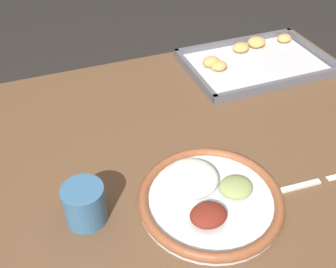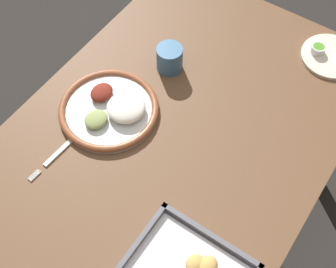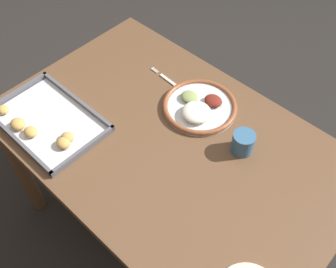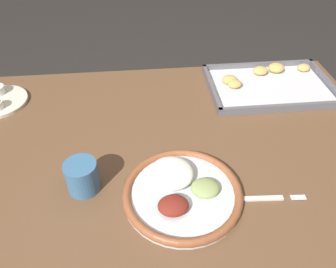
{
  "view_description": "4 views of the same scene",
  "coord_description": "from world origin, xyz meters",
  "px_view_note": "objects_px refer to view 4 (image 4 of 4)",
  "views": [
    {
      "loc": [
        -0.23,
        -0.62,
        1.29
      ],
      "look_at": [
        0.01,
        0.0,
        0.74
      ],
      "focal_mm": 42.0,
      "sensor_mm": 36.0,
      "label": 1
    },
    {
      "loc": [
        0.55,
        0.37,
        1.77
      ],
      "look_at": [
        0.01,
        0.0,
        0.74
      ],
      "focal_mm": 50.0,
      "sensor_mm": 36.0,
      "label": 2
    },
    {
      "loc": [
        -0.57,
        0.61,
        1.79
      ],
      "look_at": [
        0.01,
        0.0,
        0.74
      ],
      "focal_mm": 42.0,
      "sensor_mm": 36.0,
      "label": 3
    },
    {
      "loc": [
        -0.06,
        -0.66,
        1.32
      ],
      "look_at": [
        0.01,
        0.0,
        0.74
      ],
      "focal_mm": 35.0,
      "sensor_mm": 36.0,
      "label": 4
    }
  ],
  "objects_px": {
    "fork": "(259,198)",
    "drinking_cup": "(82,177)",
    "baking_tray": "(268,84)",
    "dinner_plate": "(181,191)"
  },
  "relations": [
    {
      "from": "fork",
      "to": "drinking_cup",
      "type": "distance_m",
      "value": 0.41
    },
    {
      "from": "dinner_plate",
      "to": "baking_tray",
      "type": "bearing_deg",
      "value": 50.67
    },
    {
      "from": "dinner_plate",
      "to": "fork",
      "type": "distance_m",
      "value": 0.18
    },
    {
      "from": "baking_tray",
      "to": "drinking_cup",
      "type": "relative_size",
      "value": 5.26
    },
    {
      "from": "fork",
      "to": "baking_tray",
      "type": "xyz_separation_m",
      "value": [
        0.18,
        0.46,
        0.01
      ]
    },
    {
      "from": "dinner_plate",
      "to": "baking_tray",
      "type": "distance_m",
      "value": 0.56
    },
    {
      "from": "baking_tray",
      "to": "dinner_plate",
      "type": "bearing_deg",
      "value": -129.33
    },
    {
      "from": "dinner_plate",
      "to": "drinking_cup",
      "type": "relative_size",
      "value": 3.57
    },
    {
      "from": "fork",
      "to": "drinking_cup",
      "type": "height_order",
      "value": "drinking_cup"
    },
    {
      "from": "fork",
      "to": "dinner_plate",
      "type": "bearing_deg",
      "value": 173.41
    }
  ]
}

